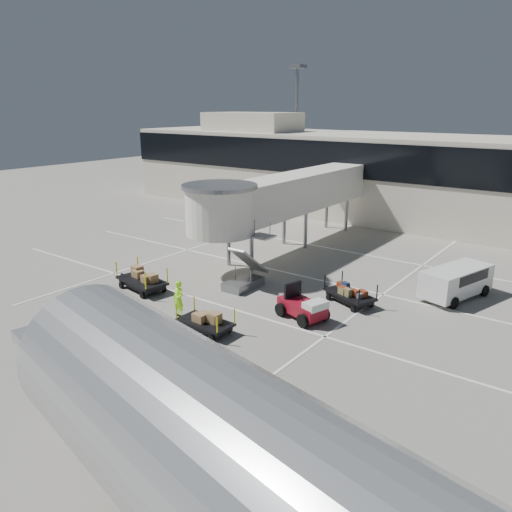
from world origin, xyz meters
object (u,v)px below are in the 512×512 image
Objects in this scene: baggage_tug at (303,307)px; minivan at (458,279)px; ground_worker at (179,299)px; belt_loader at (260,206)px; suitcase_cart at (350,295)px; box_cart_far at (143,281)px; box_cart_near at (205,321)px.

minivan reaches higher than baggage_tug.
baggage_tug is 6.59m from ground_worker.
ground_worker is at bearing -78.25° from belt_loader.
suitcase_cart is at bearing 52.86° from ground_worker.
box_cart_far is 23.86m from belt_loader.
belt_loader reaches higher than box_cart_near.
ground_worker is at bearing -9.70° from box_cart_far.
minivan reaches higher than box_cart_near.
ground_worker is 0.38× the size of minivan.
baggage_tug is 9.79m from minivan.
box_cart_near is 0.69× the size of minivan.
minivan reaches higher than box_cart_far.
ground_worker is (4.57, -1.52, 0.39)m from box_cart_far.
suitcase_cart is 0.89× the size of belt_loader.
ground_worker reaches higher than box_cart_near.
belt_loader is (-18.82, 17.09, 0.19)m from suitcase_cart.
suitcase_cart is at bearing 89.27° from baggage_tug.
box_cart_near is 0.85× the size of belt_loader.
suitcase_cart is 1.05× the size of box_cart_near.
ground_worker reaches higher than minivan.
suitcase_cart is 25.42m from belt_loader.
baggage_tug is at bearing -108.03° from minivan.
box_cart_far is at bearing -151.14° from baggage_tug.
box_cart_near is at bearing -108.35° from minivan.
minivan is 26.44m from belt_loader.
box_cart_far is (-10.05, -2.14, -0.05)m from baggage_tug.
box_cart_near is 2.53m from ground_worker.
baggage_tug reaches higher than box_cart_near.
suitcase_cart is at bearing 34.92° from box_cart_far.
belt_loader is at bearing 117.50° from box_cart_far.
ground_worker reaches higher than suitcase_cart.
box_cart_near is 1.78× the size of ground_worker.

